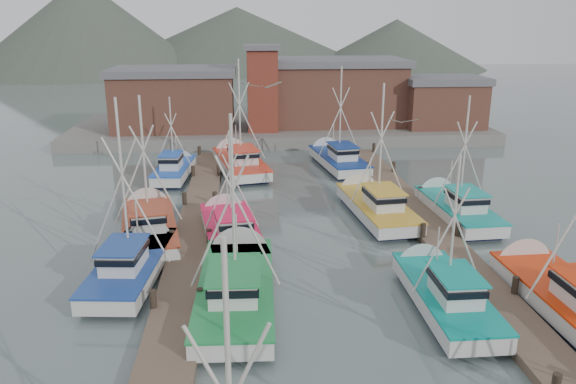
{
  "coord_description": "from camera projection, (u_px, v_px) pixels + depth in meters",
  "views": [
    {
      "loc": [
        -3.99,
        -23.86,
        12.24
      ],
      "look_at": [
        -1.5,
        7.07,
        2.6
      ],
      "focal_mm": 35.0,
      "sensor_mm": 36.0,
      "label": 1
    }
  ],
  "objects": [
    {
      "name": "lookout_tower",
      "position": [
        262.0,
        88.0,
        56.26
      ],
      "size": [
        3.6,
        3.6,
        8.5
      ],
      "color": "maroon",
      "rests_on": "quay"
    },
    {
      "name": "dock_left",
      "position": [
        190.0,
        254.0,
        29.9
      ],
      "size": [
        2.3,
        46.0,
        1.5
      ],
      "color": "brown",
      "rests_on": "ground"
    },
    {
      "name": "boat_13",
      "position": [
        336.0,
        159.0,
        48.13
      ],
      "size": [
        4.19,
        9.67,
        9.35
      ],
      "rotation": [
        0.0,
        0.0,
        0.15
      ],
      "color": "black",
      "rests_on": "ground"
    },
    {
      "name": "boat_8",
      "position": [
        230.0,
        230.0,
        32.01
      ],
      "size": [
        4.05,
        9.39,
        7.3
      ],
      "rotation": [
        0.0,
        0.0,
        0.14
      ],
      "color": "black",
      "rests_on": "ground"
    },
    {
      "name": "gull_far",
      "position": [
        403.0,
        121.0,
        27.96
      ],
      "size": [
        1.54,
        0.66,
        0.24
      ],
      "rotation": [
        0.0,
        0.0,
        -0.39
      ],
      "color": "gray",
      "rests_on": "ground"
    },
    {
      "name": "gull_near",
      "position": [
        262.0,
        86.0,
        20.23
      ],
      "size": [
        1.49,
        0.65,
        0.24
      ],
      "rotation": [
        0.0,
        0.0,
        0.6
      ],
      "color": "gray",
      "rests_on": "ground"
    },
    {
      "name": "shed_right",
      "position": [
        442.0,
        101.0,
        59.18
      ],
      "size": [
        8.48,
        6.36,
        5.2
      ],
      "color": "#552C26",
      "rests_on": "quay"
    },
    {
      "name": "shed_left",
      "position": [
        175.0,
        98.0,
        57.83
      ],
      "size": [
        12.72,
        8.48,
        6.2
      ],
      "color": "#552C26",
      "rests_on": "quay"
    },
    {
      "name": "boat_14",
      "position": [
        175.0,
        169.0,
        44.89
      ],
      "size": [
        2.95,
        7.81,
        7.05
      ],
      "rotation": [
        0.0,
        0.0,
        -0.08
      ],
      "color": "black",
      "rests_on": "ground"
    },
    {
      "name": "quay",
      "position": [
        280.0,
        129.0,
        61.69
      ],
      "size": [
        44.0,
        16.0,
        1.2
      ],
      "primitive_type": "cube",
      "color": "slate",
      "rests_on": "ground"
    },
    {
      "name": "boat_10",
      "position": [
        149.0,
        224.0,
        32.93
      ],
      "size": [
        4.51,
        9.84,
        9.14
      ],
      "rotation": [
        0.0,
        0.0,
        0.18
      ],
      "color": "black",
      "rests_on": "ground"
    },
    {
      "name": "boat_5",
      "position": [
        442.0,
        292.0,
        24.77
      ],
      "size": [
        3.13,
        8.47,
        7.7
      ],
      "rotation": [
        0.0,
        0.0,
        0.01
      ],
      "color": "black",
      "rests_on": "ground"
    },
    {
      "name": "boat_12",
      "position": [
        239.0,
        162.0,
        47.11
      ],
      "size": [
        5.03,
        10.46,
        10.14
      ],
      "rotation": [
        0.0,
        0.0,
        0.2
      ],
      "color": "black",
      "rests_on": "ground"
    },
    {
      "name": "ground",
      "position": [
        331.0,
        287.0,
        26.65
      ],
      "size": [
        260.0,
        260.0,
        0.0
      ],
      "primitive_type": "plane",
      "color": "#556664",
      "rests_on": "ground"
    },
    {
      "name": "distant_hills",
      "position": [
        207.0,
        68.0,
        142.36
      ],
      "size": [
        175.0,
        140.0,
        42.0
      ],
      "color": "#454E41",
      "rests_on": "ground"
    },
    {
      "name": "boat_4",
      "position": [
        237.0,
        284.0,
        25.46
      ],
      "size": [
        3.93,
        10.43,
        9.57
      ],
      "rotation": [
        0.0,
        0.0,
        -0.03
      ],
      "color": "black",
      "rests_on": "ground"
    },
    {
      "name": "boat_11",
      "position": [
        454.0,
        207.0,
        35.84
      ],
      "size": [
        3.51,
        8.86,
        8.6
      ],
      "rotation": [
        0.0,
        0.0,
        0.05
      ],
      "color": "black",
      "rests_on": "ground"
    },
    {
      "name": "boat_9",
      "position": [
        374.0,
        205.0,
        36.26
      ],
      "size": [
        3.87,
        9.66,
        9.38
      ],
      "rotation": [
        0.0,
        0.0,
        0.1
      ],
      "color": "black",
      "rests_on": "ground"
    },
    {
      "name": "dock_right",
      "position": [
        446.0,
        246.0,
        30.97
      ],
      "size": [
        2.3,
        46.0,
        1.5
      ],
      "color": "brown",
      "rests_on": "ground"
    },
    {
      "name": "boat_6",
      "position": [
        135.0,
        262.0,
        27.75
      ],
      "size": [
        3.91,
        9.06,
        9.65
      ],
      "rotation": [
        0.0,
        0.0,
        -0.1
      ],
      "color": "black",
      "rests_on": "ground"
    },
    {
      "name": "shed_center",
      "position": [
        335.0,
        91.0,
        60.94
      ],
      "size": [
        14.84,
        9.54,
        6.9
      ],
      "color": "#552C26",
      "rests_on": "quay"
    },
    {
      "name": "boat_7",
      "position": [
        563.0,
        295.0,
        24.44
      ],
      "size": [
        4.38,
        9.71,
        10.88
      ],
      "rotation": [
        0.0,
        0.0,
        0.03
      ],
      "color": "black",
      "rests_on": "ground"
    }
  ]
}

